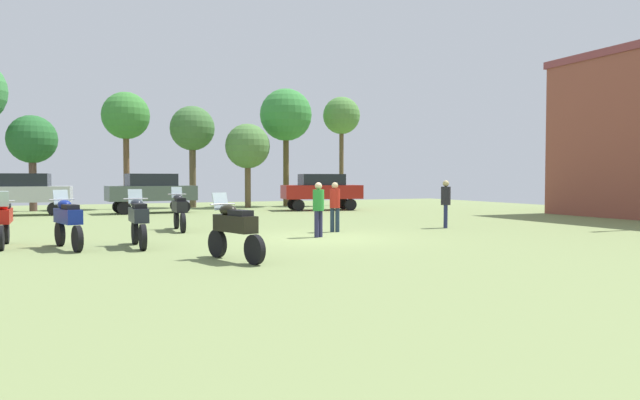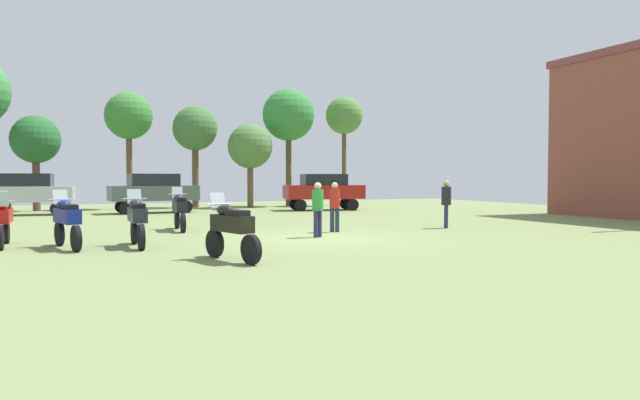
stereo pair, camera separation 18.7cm
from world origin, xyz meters
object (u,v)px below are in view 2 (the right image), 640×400
motorcycle_3 (67,220)px  person_1 (335,203)px  motorcycle_1 (137,219)px  motorcycle_4 (231,228)px  car_1 (324,189)px  car_3 (154,190)px  person_2 (318,205)px  tree_4 (344,117)px  car_2 (25,191)px  motorcycle_7 (3,219)px  person_3 (446,200)px  tree_1 (129,117)px  tree_3 (36,141)px  tree_8 (195,130)px  tree_6 (288,116)px  tree_7 (250,147)px  motorcycle_5 (180,209)px

motorcycle_3 → person_1: (8.08, 1.31, 0.23)m
motorcycle_1 → motorcycle_4: 3.75m
car_1 → car_3: size_ratio=1.02×
person_2 → tree_4: size_ratio=0.24×
car_2 → motorcycle_4: bearing=-159.4°
motorcycle_7 → person_3: bearing=179.3°
motorcycle_4 → tree_1: 22.92m
person_2 → tree_3: 20.63m
motorcycle_4 → tree_8: tree_8 is taller
person_2 → tree_6: bearing=46.3°
car_3 → tree_1: 6.10m
motorcycle_4 → person_2: person_2 is taller
motorcycle_1 → motorcycle_3: 1.71m
tree_1 → motorcycle_7: bearing=-104.7°
car_3 → tree_3: size_ratio=0.86×
motorcycle_3 → person_1: bearing=-5.1°
tree_1 → tree_8: 3.87m
tree_1 → tree_4: tree_4 is taller
motorcycle_3 → tree_6: bearing=40.9°
tree_4 → tree_7: tree_4 is taller
motorcycle_7 → tree_8: (8.46, 17.89, 3.97)m
motorcycle_4 → car_2: 19.40m
tree_4 → tree_8: tree_4 is taller
tree_3 → car_3: bearing=-37.4°
motorcycle_5 → car_1: bearing=47.0°
motorcycle_7 → car_3: size_ratio=0.51×
motorcycle_3 → car_2: size_ratio=0.50×
tree_1 → tree_6: 9.62m
motorcycle_7 → tree_3: size_ratio=0.44×
motorcycle_5 → tree_1: 15.48m
motorcycle_4 → tree_8: (3.67, 22.66, 3.97)m
motorcycle_3 → person_1: person_1 is taller
car_1 → tree_7: 5.78m
person_3 → tree_1: 20.37m
motorcycle_3 → tree_1: size_ratio=0.33×
motorcycle_4 → car_1: size_ratio=0.45×
motorcycle_4 → tree_6: bearing=49.4°
person_2 → tree_8: size_ratio=0.27×
tree_8 → car_1: bearing=-44.1°
motorcycle_5 → tree_7: 15.30m
car_3 → tree_6: size_ratio=0.60×
tree_6 → tree_7: size_ratio=1.47×
car_3 → tree_7: bearing=-66.9°
motorcycle_3 → car_2: 15.07m
motorcycle_1 → tree_3: bearing=98.7°
car_3 → person_2: car_3 is taller
motorcycle_1 → tree_1: 19.66m
motorcycle_3 → person_2: bearing=-14.5°
car_1 → motorcycle_3: bearing=145.2°
motorcycle_5 → person_3: (8.86, -2.86, 0.26)m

